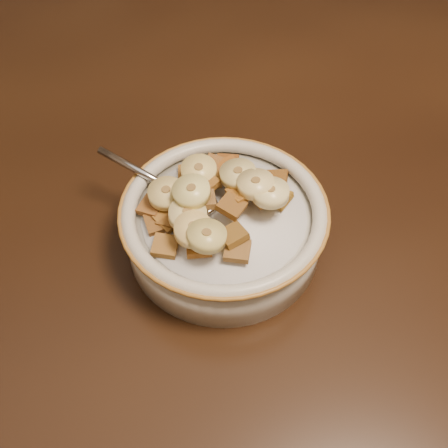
{
  "coord_description": "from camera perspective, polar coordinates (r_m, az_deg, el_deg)",
  "views": [
    {
      "loc": [
        -0.05,
        -0.33,
        1.16
      ],
      "look_at": [
        -0.0,
        -0.03,
        0.78
      ],
      "focal_mm": 45.0,
      "sensor_mm": 36.0,
      "label": 1
    }
  ],
  "objects": [
    {
      "name": "table",
      "position": [
        0.55,
        -0.28,
        -0.87
      ],
      "size": [
        1.42,
        0.94,
        0.04
      ],
      "primitive_type": "cube",
      "rotation": [
        0.0,
        0.0,
        0.03
      ],
      "color": "black",
      "rests_on": "floor"
    },
    {
      "name": "chair",
      "position": [
        1.23,
        1.14,
        16.04
      ],
      "size": [
        0.49,
        0.49,
        0.91
      ],
      "primitive_type": "cube",
      "rotation": [
        0.0,
        0.0,
        0.26
      ],
      "color": "black",
      "rests_on": "floor"
    },
    {
      "name": "cereal_bowl",
      "position": [
        0.5,
        0.0,
        -0.69
      ],
      "size": [
        0.17,
        0.17,
        0.04
      ],
      "primitive_type": "cylinder",
      "color": "silver",
      "rests_on": "table"
    },
    {
      "name": "milk",
      "position": [
        0.48,
        0.0,
        0.84
      ],
      "size": [
        0.14,
        0.14,
        0.0
      ],
      "primitive_type": "cylinder",
      "color": "white",
      "rests_on": "cereal_bowl"
    },
    {
      "name": "spoon",
      "position": [
        0.49,
        -2.88,
        2.3
      ],
      "size": [
        0.05,
        0.05,
        0.01
      ],
      "primitive_type": "ellipsoid",
      "rotation": [
        0.0,
        0.0,
        4.08
      ],
      "color": "#A8ABAE",
      "rests_on": "cereal_bowl"
    },
    {
      "name": "cereal_square_0",
      "position": [
        0.46,
        0.77,
        1.81
      ],
      "size": [
        0.03,
        0.03,
        0.01
      ],
      "primitive_type": "cube",
      "rotation": [
        0.19,
        0.09,
        0.9
      ],
      "color": "brown",
      "rests_on": "milk"
    },
    {
      "name": "cereal_square_1",
      "position": [
        0.47,
        -5.59,
        0.56
      ],
      "size": [
        0.03,
        0.03,
        0.01
      ],
      "primitive_type": "cube",
      "rotation": [
        -0.18,
        -0.15,
        2.17
      ],
      "color": "brown",
      "rests_on": "milk"
    },
    {
      "name": "cereal_square_2",
      "position": [
        0.48,
        -1.97,
        4.12
      ],
      "size": [
        0.03,
        0.03,
        0.01
      ],
      "primitive_type": "cube",
      "rotation": [
        -0.15,
        0.05,
        2.2
      ],
      "color": "brown",
      "rests_on": "milk"
    },
    {
      "name": "cereal_square_3",
      "position": [
        0.51,
        5.3,
        4.62
      ],
      "size": [
        0.03,
        0.03,
        0.01
      ],
      "primitive_type": "cube",
      "rotation": [
        -0.18,
        0.17,
        1.25
      ],
      "color": "brown",
      "rests_on": "milk"
    },
    {
      "name": "cereal_square_4",
      "position": [
        0.48,
        -7.36,
        1.8
      ],
      "size": [
        0.03,
        0.03,
        0.01
      ],
      "primitive_type": "cube",
      "rotation": [
        -0.08,
        0.16,
        2.53
      ],
      "color": "brown",
      "rests_on": "milk"
    },
    {
      "name": "cereal_square_5",
      "position": [
        0.49,
        -1.55,
        4.56
      ],
      "size": [
        0.02,
        0.02,
        0.01
      ],
      "primitive_type": "cube",
      "rotation": [
        -0.07,
        -0.01,
        1.6
      ],
      "color": "brown",
      "rests_on": "milk"
    },
    {
      "name": "cereal_square_6",
      "position": [
        0.51,
        -0.86,
        5.87
      ],
      "size": [
        0.03,
        0.03,
        0.01
      ],
      "primitive_type": "cube",
      "rotation": [
        -0.23,
        -0.15,
        2.7
      ],
      "color": "brown",
      "rests_on": "milk"
    },
    {
      "name": "cereal_square_7",
      "position": [
        0.47,
        -5.4,
        0.63
      ],
      "size": [
        0.03,
        0.03,
        0.01
      ],
      "primitive_type": "cube",
      "rotation": [
        -0.12,
        0.15,
        2.63
      ],
      "color": "brown",
      "rests_on": "milk"
    },
    {
      "name": "cereal_square_8",
      "position": [
        0.45,
        0.93,
        -1.13
      ],
      "size": [
        0.03,
        0.03,
        0.01
      ],
      "primitive_type": "cube",
      "rotation": [
        -0.19,
        -0.14,
        0.38
      ],
      "color": "brown",
      "rests_on": "milk"
    },
    {
      "name": "cereal_square_9",
      "position": [
        0.47,
        -6.76,
        0.14
      ],
      "size": [
        0.02,
        0.02,
        0.01
      ],
      "primitive_type": "cube",
      "rotation": [
        0.08,
        -0.08,
        0.17
      ],
      "color": "brown",
      "rests_on": "milk"
    },
    {
      "name": "cereal_square_10",
      "position": [
        0.47,
        -2.73,
        3.04
      ],
      "size": [
        0.03,
        0.03,
        0.01
      ],
      "primitive_type": "cube",
      "rotation": [
        -0.11,
        -0.11,
        1.1
      ],
      "color": "#9C6024",
      "rests_on": "milk"
    },
    {
      "name": "cereal_square_11",
      "position": [
        0.48,
        4.05,
        2.76
      ],
      "size": [
        0.03,
        0.03,
        0.01
      ],
      "primitive_type": "cube",
      "rotation": [
        0.09,
        0.09,
        1.97
      ],
      "color": "brown",
      "rests_on": "milk"
    },
    {
      "name": "cereal_square_12",
      "position": [
        0.5,
        0.38,
        5.7
      ],
      "size": [
        0.03,
        0.02,
        0.01
      ],
      "primitive_type": "cube",
      "rotation": [
        0.02,
        -0.16,
        0.25
      ],
      "color": "brown",
      "rests_on": "milk"
    },
    {
      "name": "cereal_square_13",
      "position": [
        0.49,
        5.51,
        2.63
      ],
      "size": [
        0.03,
        0.03,
        0.01
      ],
      "primitive_type": "cube",
      "rotation": [
        -0.18,
        -0.07,
        0.8
      ],
      "color": "#9B6C1B",
      "rests_on": "milk"
    },
    {
      "name": "cereal_square_14",
      "position": [
        0.47,
        1.79,
        3.31
      ],
      "size": [
        0.03,
        0.03,
        0.01
      ],
      "primitive_type": "cube",
      "rotation": [
        -0.14,
        -0.16,
        0.45
      ],
      "color": "#9C6720",
      "rests_on": "milk"
    },
    {
      "name": "cereal_square_15",
      "position": [
        0.49,
        3.32,
        3.94
      ],
      "size": [
        0.02,
        0.02,
        0.01
      ],
      "primitive_type": "cube",
      "rotation": [
        -0.01,
        -0.09,
        3.07
      ],
      "color": "#935825",
      "rests_on": "milk"
    },
    {
      "name": "cereal_square_16",
      "position": [
        0.51,
        0.27,
        6.09
      ],
      "size": [
        0.03,
        0.03,
        0.01
      ],
      "primitive_type": "cube",
      "rotation": [
        -0.08,
        -0.09,
        1.23
      ],
      "color": "brown",
      "rests_on": "milk"
    },
    {
      "name": "cereal_square_17",
      "position": [
        0.51,
        -3.52,
        5.29
      ],
      "size": [
        0.02,
        0.02,
        0.01
      ],
      "primitive_type": "cube",
      "rotation": [
        -0.18,
        0.13,
        1.49
      ],
      "color": "olive",
      "rests_on": "milk"
    },
    {
      "name": "cereal_square_18",
      "position": [
        0.51,
        -2.11,
        5.9
      ],
      "size": [
        0.03,
        0.03,
        0.01
      ],
      "primitive_type": "cube",
      "rotation": [
        -0.04,
        0.07,
        2.29
      ],
      "color": "#966520",
      "rests_on": "milk"
    },
    {
      "name": "cereal_square_19",
      "position": [
        0.46,
        -6.0,
        -2.24
      ],
      "size": [
        0.03,
        0.03,
        0.01
      ],
      "primitive_type": "cube",
      "rotation": [
        0.06,
        -0.04,
        1.27
      ],
      "color": "#98622E",
      "rests_on": "milk"
    },
    {
      "name": "cereal_square_20",
      "position": [
        0.51,
        -1.13,
        5.6
      ],
      "size": [
        0.03,
        0.03,
        0.01
      ],
      "primitive_type": "cube",
      "rotation": [
        0.04,
        -0.03,
        2.19
      ],
      "color": "brown",
      "rests_on": "milk"
    },
    {
      "name": "cereal_square_21",
      "position": [
        0.46,
        -2.12,
        2.47
      ],
      "size": [
        0.02,
        0.02,
        0.01
      ],
      "primitive_type": "cube",
      "rotation": [
        0.01,
        0.14,
        1.53
      ],
      "color": "olive",
      "rests_on": "milk"
    },
    {
      "name": "cereal_square_22",
      "position": [
        0.45,
        1.38,
        -2.7
      ],
      "size": [
        0.03,
        0.03,
        0.01
      ],
      "primitive_type": "cube",
      "rotation": [
        -0.03,
        -0.05,
        1.25
      ],
      "color": "olive",
      "rests_on": "milk"
    },
    {
      "name": "cereal_square_23",
      "position": [
        0.5,
        1.28,
        4.91
      ],
      "size": [
        0.03,
        0.03,
        0.01
      ],
      "primitive_type": "cube",
      "rotation": [
        -0.18,
        0.1,
        2.56
      ],
      "color": "olive",
      "rests_on": "milk"
    },
    {
      "name": "cereal_square_24",
      "position": [
        0.45,
        -2.57,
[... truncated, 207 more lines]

